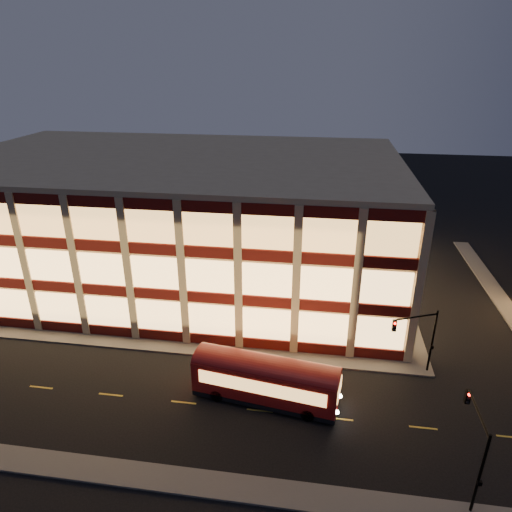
# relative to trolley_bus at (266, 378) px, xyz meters

# --- Properties ---
(ground) EXTENTS (200.00, 200.00, 0.00)m
(ground) POSITION_rel_trolley_bus_xyz_m (-10.27, 4.70, -2.11)
(ground) COLOR black
(ground) RESTS_ON ground
(sidewalk_office_south) EXTENTS (54.00, 2.00, 0.15)m
(sidewalk_office_south) POSITION_rel_trolley_bus_xyz_m (-13.27, 5.70, -2.03)
(sidewalk_office_south) COLOR #514F4C
(sidewalk_office_south) RESTS_ON ground
(sidewalk_office_east) EXTENTS (2.00, 30.00, 0.15)m
(sidewalk_office_east) POSITION_rel_trolley_bus_xyz_m (12.73, 21.70, -2.03)
(sidewalk_office_east) COLOR #514F4C
(sidewalk_office_east) RESTS_ON ground
(sidewalk_tower_west) EXTENTS (2.00, 30.00, 0.15)m
(sidewalk_tower_west) POSITION_rel_trolley_bus_xyz_m (23.73, 21.70, -2.03)
(sidewalk_tower_west) COLOR #514F4C
(sidewalk_tower_west) RESTS_ON ground
(sidewalk_near) EXTENTS (100.00, 2.00, 0.15)m
(sidewalk_near) POSITION_rel_trolley_bus_xyz_m (-10.27, -8.30, -2.03)
(sidewalk_near) COLOR #514F4C
(sidewalk_near) RESTS_ON ground
(office_building) EXTENTS (50.45, 30.45, 14.50)m
(office_building) POSITION_rel_trolley_bus_xyz_m (-13.18, 21.62, 5.14)
(office_building) COLOR tan
(office_building) RESTS_ON ground
(traffic_signal_far) EXTENTS (3.79, 1.87, 6.00)m
(traffic_signal_far) POSITION_rel_trolley_bus_xyz_m (11.94, 4.94, 2.01)
(traffic_signal_far) COLOR black
(traffic_signal_far) RESTS_ON ground
(traffic_signal_near) EXTENTS (0.32, 4.45, 6.00)m
(traffic_signal_near) POSITION_rel_trolley_bus_xyz_m (13.23, -6.33, 2.02)
(traffic_signal_near) COLOR black
(traffic_signal_near) RESTS_ON ground
(trolley_bus) EXTENTS (11.51, 4.45, 3.80)m
(trolley_bus) POSITION_rel_trolley_bus_xyz_m (0.00, 0.00, 0.00)
(trolley_bus) COLOR maroon
(trolley_bus) RESTS_ON ground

